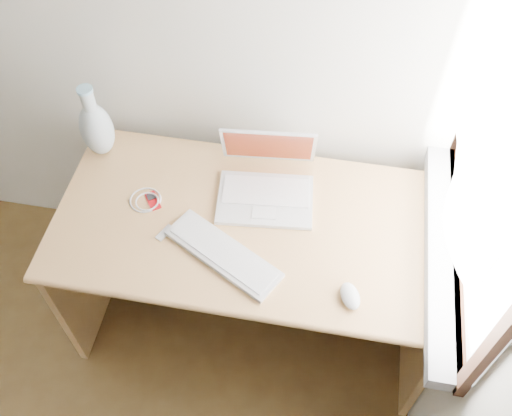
% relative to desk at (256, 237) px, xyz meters
% --- Properties ---
extents(window, '(0.11, 0.99, 1.10)m').
position_rel_desk_xyz_m(window, '(0.69, -0.11, 0.74)').
color(window, white).
rests_on(window, right_wall).
extents(desk, '(1.42, 0.71, 0.75)m').
position_rel_desk_xyz_m(desk, '(0.00, 0.00, 0.00)').
color(desk, tan).
rests_on(desk, floor).
extents(laptop, '(0.37, 0.32, 0.24)m').
position_rel_desk_xyz_m(laptop, '(0.03, 0.06, 0.27)').
color(laptop, silver).
rests_on(laptop, desk).
extents(external_keyboard, '(0.44, 0.32, 0.02)m').
position_rel_desk_xyz_m(external_keyboard, '(-0.07, -0.24, 0.23)').
color(external_keyboard, silver).
rests_on(external_keyboard, desk).
extents(mouse, '(0.10, 0.12, 0.04)m').
position_rel_desk_xyz_m(mouse, '(0.37, -0.33, 0.24)').
color(mouse, silver).
rests_on(mouse, desk).
extents(ipod, '(0.08, 0.09, 0.01)m').
position_rel_desk_xyz_m(ipod, '(-0.38, -0.06, 0.22)').
color(ipod, '#B10C12').
rests_on(ipod, desk).
extents(cable_coil, '(0.15, 0.15, 0.01)m').
position_rel_desk_xyz_m(cable_coil, '(-0.40, -0.06, 0.22)').
color(cable_coil, silver).
rests_on(cable_coil, desk).
extents(remote, '(0.06, 0.08, 0.01)m').
position_rel_desk_xyz_m(remote, '(-0.29, -0.19, 0.22)').
color(remote, silver).
rests_on(remote, desk).
extents(vase, '(0.13, 0.13, 0.32)m').
position_rel_desk_xyz_m(vase, '(-0.64, 0.15, 0.35)').
color(vase, silver).
rests_on(vase, desk).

